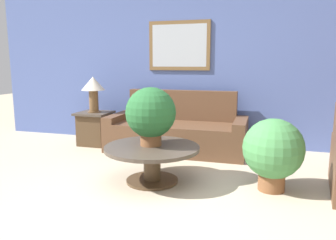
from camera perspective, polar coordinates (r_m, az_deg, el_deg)
name	(u,v)px	position (r m, az deg, el deg)	size (l,w,h in m)	color
ground_plane	(139,216)	(3.10, -5.09, -16.33)	(20.00, 20.00, 0.00)	#BCAD93
wall_back	(200,67)	(5.52, 5.61, 9.25)	(7.61, 0.09, 2.60)	#5166A8
couch_main	(177,132)	(5.15, 1.58, -2.11)	(2.14, 0.87, 0.93)	brown
coffee_table	(152,156)	(3.80, -2.80, -6.27)	(1.10, 1.10, 0.43)	#4C3823
side_table	(95,128)	(5.67, -12.63, -1.36)	(0.54, 0.54, 0.55)	#4C3823
table_lamp	(93,87)	(5.58, -12.89, 5.55)	(0.39, 0.39, 0.59)	brown
potted_plant_on_table	(151,114)	(3.74, -3.03, 1.09)	(0.58, 0.58, 0.67)	brown
potted_plant_floor	(273,151)	(3.68, 17.83, -5.10)	(0.65, 0.65, 0.79)	brown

